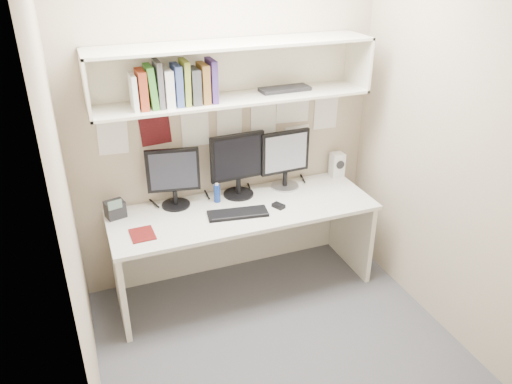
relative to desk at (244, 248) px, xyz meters
name	(u,v)px	position (x,y,z in m)	size (l,w,h in m)	color
floor	(275,338)	(0.00, -0.65, -0.37)	(2.40, 2.00, 0.01)	#48484D
wall_back	(227,121)	(0.00, 0.35, 0.93)	(2.40, 0.02, 2.60)	tan
wall_front	(370,261)	(0.00, -1.65, 0.93)	(2.40, 0.02, 2.60)	tan
wall_left	(66,206)	(-1.20, -0.65, 0.93)	(0.02, 2.00, 2.60)	tan
wall_right	(442,146)	(1.20, -0.65, 0.93)	(0.02, 2.00, 2.60)	tan
desk	(244,248)	(0.00, 0.00, 0.00)	(2.00, 0.70, 0.73)	silver
overhead_hutch	(231,70)	(0.00, 0.21, 1.35)	(2.00, 0.38, 0.40)	silver
pinned_papers	(227,128)	(0.00, 0.34, 0.88)	(1.92, 0.01, 0.48)	white
monitor_left	(173,175)	(-0.47, 0.22, 0.61)	(0.39, 0.22, 0.46)	black
monitor_center	(238,163)	(0.04, 0.22, 0.64)	(0.44, 0.24, 0.51)	black
monitor_right	(285,157)	(0.44, 0.22, 0.62)	(0.41, 0.23, 0.48)	#A5A5AA
keyboard	(238,214)	(-0.07, -0.10, 0.37)	(0.44, 0.16, 0.02)	black
mouse	(278,206)	(0.25, -0.10, 0.38)	(0.06, 0.09, 0.03)	black
speaker	(337,165)	(0.94, 0.25, 0.47)	(0.11, 0.11, 0.21)	silver
blue_bottle	(217,193)	(-0.15, 0.16, 0.44)	(0.05, 0.05, 0.16)	navy
maroon_notebook	(142,234)	(-0.78, -0.13, 0.37)	(0.16, 0.20, 0.01)	#55100E
desk_phone	(115,209)	(-0.91, 0.20, 0.43)	(0.16, 0.15, 0.16)	black
book_stack	(174,85)	(-0.43, 0.12, 1.31)	(0.56, 0.19, 0.30)	silver
hutch_tray	(285,89)	(0.41, 0.19, 1.19)	(0.38, 0.14, 0.03)	black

